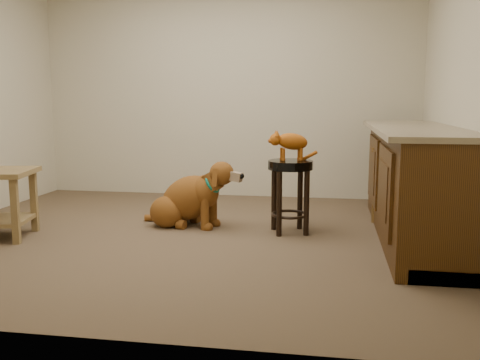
% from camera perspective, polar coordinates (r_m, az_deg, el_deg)
% --- Properties ---
extents(floor, '(4.50, 4.00, 0.01)m').
position_cam_1_polar(floor, '(4.65, -6.02, -5.95)').
color(floor, brown).
rests_on(floor, ground).
extents(room_shell, '(4.54, 4.04, 2.62)m').
position_cam_1_polar(room_shell, '(4.52, -6.36, 15.05)').
color(room_shell, beige).
rests_on(room_shell, ground).
extents(cabinet_run, '(0.70, 2.56, 0.94)m').
position_cam_1_polar(cabinet_run, '(4.74, 18.24, -0.62)').
color(cabinet_run, '#40250B').
rests_on(cabinet_run, ground).
extents(padded_stool, '(0.41, 0.41, 0.64)m').
position_cam_1_polar(padded_stool, '(4.67, 5.37, -0.18)').
color(padded_stool, black).
rests_on(padded_stool, ground).
extents(wood_stool, '(0.49, 0.49, 0.71)m').
position_cam_1_polar(wood_stool, '(5.32, 16.25, -0.31)').
color(wood_stool, brown).
rests_on(wood_stool, ground).
extents(golden_retriever, '(1.01, 0.57, 0.66)m').
position_cam_1_polar(golden_retriever, '(4.96, -5.46, -2.10)').
color(golden_retriever, brown).
rests_on(golden_retriever, ground).
extents(tabby_kitten, '(0.43, 0.27, 0.29)m').
position_cam_1_polar(tabby_kitten, '(4.63, 5.30, 4.01)').
color(tabby_kitten, '#9B4A0F').
rests_on(tabby_kitten, padded_stool).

